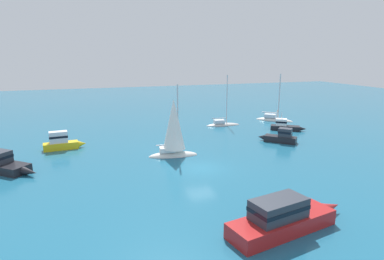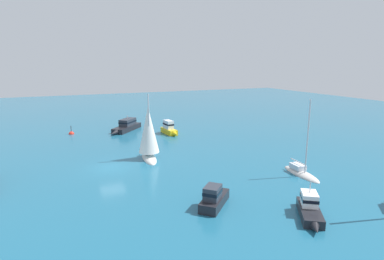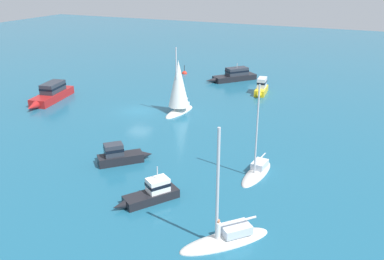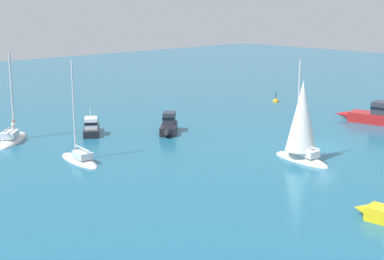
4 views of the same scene
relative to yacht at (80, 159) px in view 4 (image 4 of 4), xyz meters
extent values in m
plane|color=#1E607F|center=(9.55, 16.49, -0.15)|extent=(160.00, 160.00, 0.00)
cone|color=#B21E1E|center=(4.63, 27.49, 0.32)|extent=(1.87, 1.25, 0.94)
ellipsoid|color=silver|center=(-0.06, 0.01, -0.15)|extent=(5.15, 1.87, 0.75)
cube|color=silver|center=(0.54, -0.05, 0.46)|extent=(1.60, 1.12, 0.48)
cylinder|color=silver|center=(-0.56, 0.05, 3.73)|extent=(0.13, 0.13, 7.02)
cylinder|color=silver|center=(0.56, -0.05, 0.96)|extent=(2.27, 0.32, 0.11)
cone|color=yellow|center=(19.81, 5.50, 0.24)|extent=(0.97, 0.86, 0.78)
ellipsoid|color=silver|center=(10.94, 12.06, -0.15)|extent=(5.22, 2.09, 0.96)
cube|color=white|center=(11.54, 11.98, 0.57)|extent=(1.64, 1.20, 0.49)
cylinder|color=silver|center=(10.43, 12.13, 3.77)|extent=(0.15, 0.15, 6.89)
cylinder|color=silver|center=(11.57, 11.98, 1.06)|extent=(2.28, 0.41, 0.12)
cone|color=white|center=(10.83, 12.08, 3.21)|extent=(2.56, 2.56, 5.17)
cube|color=black|center=(-6.94, 5.57, 0.16)|extent=(3.92, 3.27, 0.63)
cone|color=black|center=(-8.88, 6.90, 0.16)|extent=(1.15, 1.06, 0.63)
cube|color=white|center=(-6.50, 5.27, 0.95)|extent=(1.81, 1.71, 0.95)
cube|color=black|center=(-6.50, 5.27, 0.99)|extent=(1.87, 1.77, 0.24)
cylinder|color=silver|center=(-6.50, 5.27, 1.88)|extent=(0.08, 0.08, 0.92)
cube|color=black|center=(-2.66, 10.89, 0.21)|extent=(3.54, 3.56, 0.73)
cone|color=black|center=(-1.07, 9.29, 0.21)|extent=(1.17, 1.17, 0.73)
cube|color=#2D333D|center=(-3.02, 11.26, 1.09)|extent=(1.81, 1.81, 1.02)
cube|color=black|center=(-3.02, 11.26, 1.14)|extent=(1.87, 1.87, 0.24)
ellipsoid|color=silver|center=(-9.24, -0.71, -0.15)|extent=(5.29, 5.12, 0.91)
cube|color=silver|center=(-8.74, -1.19, 0.57)|extent=(2.02, 2.00, 0.53)
cylinder|color=silver|center=(-9.67, -0.32, 3.75)|extent=(0.18, 0.18, 6.90)
cylinder|color=silver|center=(-8.72, -1.21, 1.08)|extent=(1.99, 1.89, 0.14)
cylinder|color=white|center=(-9.62, -0.38, 0.81)|extent=(0.32, 0.32, 1.02)
sphere|color=#CA754E|center=(-9.62, -0.38, 1.45)|extent=(0.24, 0.24, 0.24)
sphere|color=orange|center=(-6.23, 30.35, -0.15)|extent=(0.71, 0.71, 0.71)
cylinder|color=black|center=(-6.23, 30.35, 0.59)|extent=(0.08, 0.08, 0.78)
camera|label=1|loc=(19.46, 43.12, 10.03)|focal=30.50mm
camera|label=2|loc=(-22.38, 21.46, 10.50)|focal=29.55mm
camera|label=3|loc=(-28.74, -7.34, 14.96)|focal=38.93mm
camera|label=4|loc=(35.08, -21.39, 11.40)|focal=53.48mm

